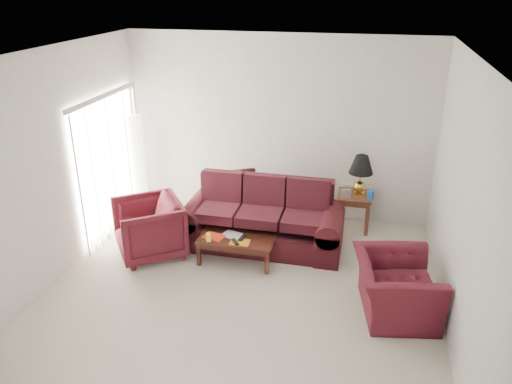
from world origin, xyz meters
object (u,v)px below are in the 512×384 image
armchair_right (395,287)px  coffee_table (237,250)px  sofa (261,216)px  floor_lamp (138,164)px  end_table (354,211)px  armchair_left (149,228)px

armchair_right → coffee_table: armchair_right is taller
armchair_right → sofa: bearing=46.7°
floor_lamp → sofa: bearing=-18.0°
sofa → end_table: 1.62m
sofa → coffee_table: bearing=-108.7°
end_table → armchair_left: 3.24m
sofa → armchair_right: (1.92, -1.25, -0.14)m
end_table → floor_lamp: floor_lamp is taller
armchair_right → coffee_table: (-2.17, 0.71, -0.16)m
coffee_table → armchair_left: bearing=-171.7°
armchair_left → coffee_table: armchair_left is taller
end_table → floor_lamp: size_ratio=0.34×
floor_lamp → coffee_table: (2.06, -1.29, -0.67)m
end_table → armchair_right: 2.23m
floor_lamp → armchair_left: size_ratio=1.85×
end_table → armchair_left: size_ratio=0.64×
end_table → armchair_right: bearing=-74.5°
armchair_left → armchair_right: bearing=43.5°
armchair_left → armchair_right: size_ratio=0.87×
end_table → armchair_right: (0.60, -2.15, 0.05)m
armchair_left → coffee_table: bearing=57.3°
end_table → floor_lamp: 3.67m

